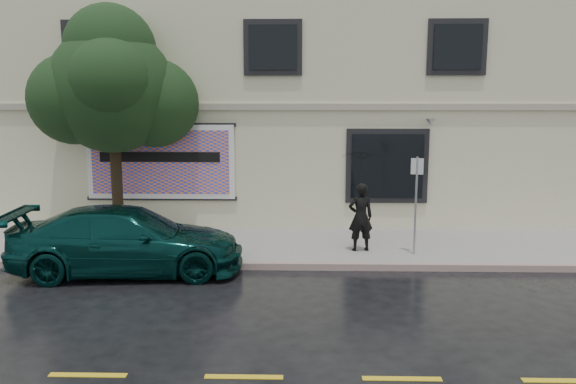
{
  "coord_description": "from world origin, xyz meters",
  "views": [
    {
      "loc": [
        0.79,
        -10.77,
        3.86
      ],
      "look_at": [
        0.48,
        2.2,
        1.66
      ],
      "focal_mm": 35.0,
      "sensor_mm": 36.0,
      "label": 1
    }
  ],
  "objects_px": {
    "pedestrian": "(361,217)",
    "fire_hydrant": "(162,235)",
    "street_tree": "(112,91)",
    "car": "(128,240)"
  },
  "relations": [
    {
      "from": "street_tree",
      "to": "pedestrian",
      "type": "bearing_deg",
      "value": -13.9
    },
    {
      "from": "car",
      "to": "pedestrian",
      "type": "height_order",
      "value": "pedestrian"
    },
    {
      "from": "car",
      "to": "street_tree",
      "type": "bearing_deg",
      "value": 17.17
    },
    {
      "from": "pedestrian",
      "to": "street_tree",
      "type": "bearing_deg",
      "value": -23.67
    },
    {
      "from": "street_tree",
      "to": "fire_hydrant",
      "type": "relative_size",
      "value": 7.0
    },
    {
      "from": "car",
      "to": "pedestrian",
      "type": "bearing_deg",
      "value": -79.61
    },
    {
      "from": "pedestrian",
      "to": "fire_hydrant",
      "type": "xyz_separation_m",
      "value": [
        -4.85,
        -0.11,
        -0.45
      ]
    },
    {
      "from": "pedestrian",
      "to": "street_tree",
      "type": "relative_size",
      "value": 0.3
    },
    {
      "from": "car",
      "to": "street_tree",
      "type": "relative_size",
      "value": 0.91
    },
    {
      "from": "car",
      "to": "street_tree",
      "type": "height_order",
      "value": "street_tree"
    }
  ]
}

